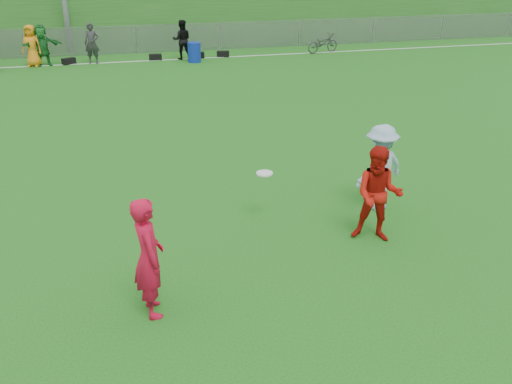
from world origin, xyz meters
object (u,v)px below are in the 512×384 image
object	(u,v)px
player_red_center	(378,195)
player_blue	(380,168)
bicycle	(323,43)
recycling_bin	(194,52)
player_red_left	(149,257)
frisbee	(265,173)

from	to	relation	value
player_red_center	player_blue	world-z (taller)	player_red_center
bicycle	player_blue	bearing A→B (deg)	146.42
player_blue	recycling_bin	distance (m)	15.63
player_red_left	bicycle	world-z (taller)	player_red_left
player_red_center	bicycle	bearing A→B (deg)	99.73
recycling_bin	bicycle	size ratio (longest dim) A/B	0.50
player_red_center	frisbee	bearing A→B (deg)	170.79
player_red_left	player_red_center	size ratio (longest dim) A/B	1.03
player_red_left	player_blue	bearing A→B (deg)	-69.65
recycling_bin	bicycle	distance (m)	6.23
frisbee	bicycle	size ratio (longest dim) A/B	0.18
frisbee	bicycle	bearing A→B (deg)	65.79
player_red_left	frisbee	world-z (taller)	player_red_left
player_red_center	bicycle	xyz separation A→B (m)	(5.63, 17.49, -0.41)
player_red_left	frisbee	bearing A→B (deg)	-50.28
player_red_center	bicycle	world-z (taller)	player_red_center
player_blue	frisbee	size ratio (longest dim) A/B	5.52
frisbee	recycling_bin	xyz separation A→B (m)	(1.12, 15.50, -0.51)
recycling_bin	player_red_left	bearing A→B (deg)	-100.83
player_red_center	frisbee	xyz separation A→B (m)	(-1.68, 1.25, 0.08)
player_red_center	recycling_bin	bearing A→B (deg)	119.46
frisbee	player_blue	bearing A→B (deg)	-2.11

